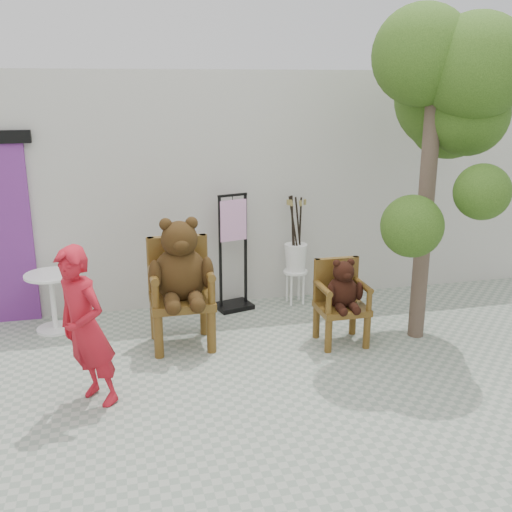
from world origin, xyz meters
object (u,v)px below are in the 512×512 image
at_px(display_stand, 233,266).
at_px(tree, 453,93).
at_px(stool_bucket, 296,257).
at_px(chair_big, 180,274).
at_px(chair_small, 342,293).
at_px(person, 86,328).
at_px(cafe_table, 52,295).

xyz_separation_m(display_stand, tree, (2.20, -1.22, 2.15)).
relative_size(display_stand, tree, 0.42).
distance_m(display_stand, tree, 3.31).
bearing_deg(stool_bucket, display_stand, -179.86).
height_order(chair_big, tree, tree).
xyz_separation_m(chair_big, stool_bucket, (1.62, 0.97, -0.19)).
bearing_deg(display_stand, stool_bucket, -14.94).
xyz_separation_m(chair_small, person, (-2.72, -0.79, 0.18)).
bearing_deg(cafe_table, chair_small, -19.15).
bearing_deg(tree, person, -167.33).
xyz_separation_m(cafe_table, stool_bucket, (3.05, 0.21, 0.20)).
height_order(cafe_table, display_stand, display_stand).
xyz_separation_m(chair_small, display_stand, (-0.97, 1.31, -0.00)).
distance_m(person, display_stand, 2.74).
distance_m(cafe_table, display_stand, 2.23).
xyz_separation_m(chair_small, stool_bucket, (-0.13, 1.31, 0.06)).
bearing_deg(stool_bucket, person, -140.85).
height_order(chair_big, stool_bucket, chair_big).
bearing_deg(display_stand, tree, -44.01).
bearing_deg(chair_small, cafe_table, 160.85).
bearing_deg(cafe_table, display_stand, 5.30).
height_order(display_stand, stool_bucket, display_stand).
bearing_deg(person, display_stand, 99.79).
distance_m(person, stool_bucket, 3.34).
height_order(stool_bucket, tree, tree).
bearing_deg(display_stand, person, -144.84).
xyz_separation_m(chair_small, cafe_table, (-3.19, 1.11, -0.14)).
bearing_deg(tree, chair_big, 175.33).
xyz_separation_m(person, tree, (3.95, 0.89, 1.97)).
bearing_deg(person, cafe_table, 153.35).
height_order(chair_small, display_stand, display_stand).
relative_size(chair_big, display_stand, 0.97).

